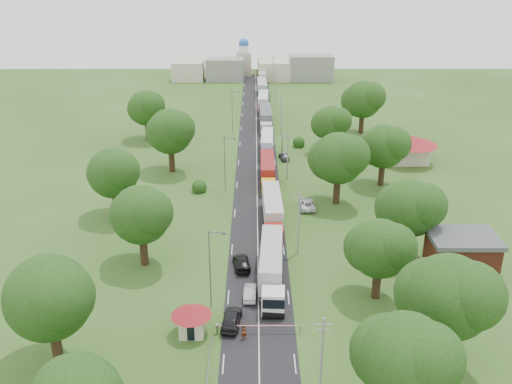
{
  "coord_description": "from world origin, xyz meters",
  "views": [
    {
      "loc": [
        -0.45,
        -76.05,
        37.9
      ],
      "look_at": [
        -0.21,
        7.63,
        3.0
      ],
      "focal_mm": 40.0,
      "sensor_mm": 36.0,
      "label": 1
    }
  ],
  "objects_px": {
    "boom_barrier": "(246,326)",
    "guard_booth": "(192,317)",
    "car_lane_mid": "(250,293)",
    "pedestrian_near": "(244,333)",
    "car_lane_front": "(232,319)",
    "info_sign": "(282,140)",
    "truck_0": "(272,266)"
  },
  "relations": [
    {
      "from": "guard_booth",
      "to": "pedestrian_near",
      "type": "distance_m",
      "value": 5.86
    },
    {
      "from": "car_lane_mid",
      "to": "boom_barrier",
      "type": "bearing_deg",
      "value": 88.81
    },
    {
      "from": "guard_booth",
      "to": "car_lane_front",
      "type": "xyz_separation_m",
      "value": [
        4.2,
        1.5,
        -1.33
      ]
    },
    {
      "from": "boom_barrier",
      "to": "pedestrian_near",
      "type": "height_order",
      "value": "pedestrian_near"
    },
    {
      "from": "guard_booth",
      "to": "info_sign",
      "type": "distance_m",
      "value": 61.27
    },
    {
      "from": "truck_0",
      "to": "pedestrian_near",
      "type": "relative_size",
      "value": 9.64
    },
    {
      "from": "info_sign",
      "to": "truck_0",
      "type": "distance_m",
      "value": 49.64
    },
    {
      "from": "info_sign",
      "to": "car_lane_mid",
      "type": "height_order",
      "value": "info_sign"
    },
    {
      "from": "car_lane_mid",
      "to": "pedestrian_near",
      "type": "distance_m",
      "value": 8.11
    },
    {
      "from": "boom_barrier",
      "to": "truck_0",
      "type": "height_order",
      "value": "truck_0"
    },
    {
      "from": "boom_barrier",
      "to": "truck_0",
      "type": "relative_size",
      "value": 0.59
    },
    {
      "from": "info_sign",
      "to": "car_lane_mid",
      "type": "relative_size",
      "value": 1.0
    },
    {
      "from": "boom_barrier",
      "to": "truck_0",
      "type": "bearing_deg",
      "value": 74.01
    },
    {
      "from": "truck_0",
      "to": "pedestrian_near",
      "type": "height_order",
      "value": "truck_0"
    },
    {
      "from": "car_lane_front",
      "to": "pedestrian_near",
      "type": "distance_m",
      "value": 2.94
    },
    {
      "from": "car_lane_mid",
      "to": "info_sign",
      "type": "bearing_deg",
      "value": -94.94
    },
    {
      "from": "guard_booth",
      "to": "info_sign",
      "type": "bearing_deg",
      "value": 78.32
    },
    {
      "from": "boom_barrier",
      "to": "truck_0",
      "type": "xyz_separation_m",
      "value": [
        3.01,
        10.49,
        1.41
      ]
    },
    {
      "from": "info_sign",
      "to": "boom_barrier",
      "type": "bearing_deg",
      "value": -96.24
    },
    {
      "from": "boom_barrier",
      "to": "guard_booth",
      "type": "xyz_separation_m",
      "value": [
        -5.84,
        -0.0,
        1.27
      ]
    },
    {
      "from": "boom_barrier",
      "to": "car_lane_front",
      "type": "distance_m",
      "value": 2.23
    },
    {
      "from": "car_lane_mid",
      "to": "pedestrian_near",
      "type": "height_order",
      "value": "pedestrian_near"
    },
    {
      "from": "guard_booth",
      "to": "car_lane_mid",
      "type": "relative_size",
      "value": 1.07
    },
    {
      "from": "car_lane_mid",
      "to": "car_lane_front",
      "type": "bearing_deg",
      "value": 71.75
    },
    {
      "from": "car_lane_mid",
      "to": "truck_0",
      "type": "bearing_deg",
      "value": -125.46
    },
    {
      "from": "guard_booth",
      "to": "car_lane_mid",
      "type": "bearing_deg",
      "value": 48.48
    },
    {
      "from": "boom_barrier",
      "to": "car_lane_mid",
      "type": "bearing_deg",
      "value": 87.08
    },
    {
      "from": "car_lane_front",
      "to": "car_lane_mid",
      "type": "relative_size",
      "value": 1.2
    },
    {
      "from": "boom_barrier",
      "to": "guard_booth",
      "type": "height_order",
      "value": "guard_booth"
    },
    {
      "from": "boom_barrier",
      "to": "info_sign",
      "type": "relative_size",
      "value": 2.25
    },
    {
      "from": "car_lane_front",
      "to": "info_sign",
      "type": "bearing_deg",
      "value": -91.47
    },
    {
      "from": "guard_booth",
      "to": "car_lane_front",
      "type": "relative_size",
      "value": 0.9
    }
  ]
}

